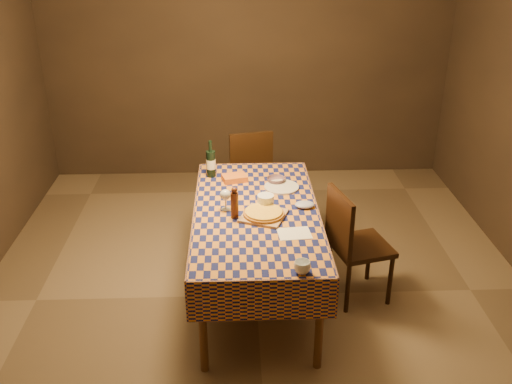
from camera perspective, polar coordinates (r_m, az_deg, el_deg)
room at (r=4.04m, az=0.03°, el=5.46°), size 5.00×5.10×2.70m
dining_table at (r=4.31m, az=0.03°, el=-2.76°), size 0.94×1.84×0.77m
cutting_board at (r=4.18m, az=0.77°, el=-2.38°), size 0.39×0.39×0.02m
pizza at (r=4.17m, az=0.77°, el=-2.09°), size 0.33×0.33×0.03m
pepper_mill at (r=4.13m, az=-2.16°, el=-1.15°), size 0.08×0.08×0.24m
bowl at (r=4.72m, az=2.01°, el=1.18°), size 0.18×0.18×0.05m
wine_glass at (r=4.25m, az=-3.08°, el=-0.35°), size 0.08×0.08×0.16m
wine_bottle at (r=4.82m, az=-4.53°, el=2.89°), size 0.10×0.10×0.32m
deli_tub at (r=4.30m, az=0.97°, el=-0.95°), size 0.16×0.16×0.10m
takeout_container at (r=4.76m, az=-2.16°, el=1.41°), size 0.22×0.18×0.05m
white_plate at (r=4.63m, az=2.57°, el=0.50°), size 0.30×0.30×0.02m
tumbler at (r=3.54m, az=4.65°, el=-7.51°), size 0.14×0.14×0.08m
flour_patch at (r=3.98m, az=3.85°, el=-4.15°), size 0.24×0.20×0.00m
flour_bag at (r=4.33m, az=4.89°, el=-1.26°), size 0.17×0.15×0.04m
chair_far at (r=5.63m, az=-0.76°, el=2.40°), size 0.50×0.51×0.93m
chair_right at (r=4.44m, az=9.56°, el=-4.75°), size 0.52×0.51×0.93m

